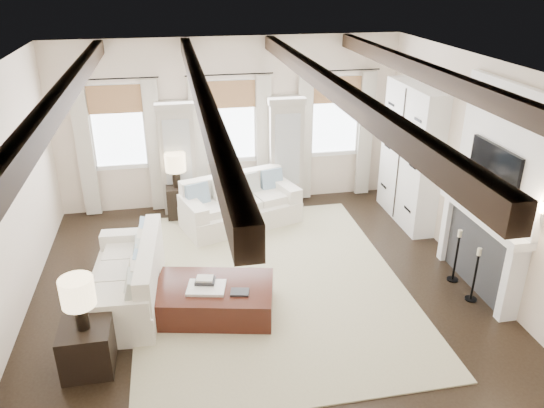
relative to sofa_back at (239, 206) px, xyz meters
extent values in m
plane|color=black|center=(0.00, -2.72, -0.35)|extent=(7.50, 7.50, 0.00)
cube|color=#FAE6D0|center=(0.00, 1.03, 1.25)|extent=(6.50, 0.04, 3.20)
cube|color=#FAE6D0|center=(3.25, -2.72, 1.25)|extent=(0.04, 7.50, 3.20)
cube|color=white|center=(0.00, -2.72, 2.85)|extent=(6.50, 7.50, 0.04)
cube|color=black|center=(-2.20, -2.72, 2.73)|extent=(0.16, 7.40, 0.22)
cube|color=black|center=(-0.75, -2.72, 2.73)|extent=(0.16, 7.40, 0.22)
cube|color=black|center=(0.75, -2.72, 2.73)|extent=(0.16, 7.40, 0.22)
cube|color=black|center=(2.20, -2.72, 2.73)|extent=(0.16, 7.40, 0.22)
cube|color=white|center=(-2.05, 1.00, 1.30)|extent=(0.90, 0.03, 1.45)
cube|color=#9E6E45|center=(-2.05, 0.94, 1.83)|extent=(0.94, 0.04, 0.50)
cube|color=beige|center=(-2.67, 0.90, 0.92)|extent=(0.28, 0.08, 2.50)
cube|color=beige|center=(-1.43, 0.90, 0.92)|extent=(0.28, 0.08, 2.50)
cylinder|color=black|center=(-2.05, 0.89, 2.20)|extent=(1.60, 0.02, 0.02)
cube|color=white|center=(0.00, 1.00, 1.30)|extent=(0.90, 0.03, 1.45)
cube|color=#9E6E45|center=(0.00, 0.94, 1.83)|extent=(0.94, 0.04, 0.50)
cube|color=beige|center=(-0.62, 0.90, 0.92)|extent=(0.28, 0.08, 2.50)
cube|color=beige|center=(0.62, 0.90, 0.92)|extent=(0.28, 0.08, 2.50)
cylinder|color=black|center=(0.00, 0.89, 2.20)|extent=(1.60, 0.02, 0.02)
cube|color=white|center=(2.05, 1.00, 1.30)|extent=(0.90, 0.03, 1.45)
cube|color=#9E6E45|center=(2.05, 0.94, 1.83)|extent=(0.94, 0.04, 0.50)
cube|color=beige|center=(1.43, 0.90, 0.92)|extent=(0.28, 0.08, 2.50)
cube|color=beige|center=(2.67, 0.90, 0.92)|extent=(0.28, 0.08, 2.50)
cylinder|color=black|center=(2.05, 0.89, 2.20)|extent=(1.60, 0.02, 0.02)
cube|color=#BCB4A7|center=(-1.03, 0.81, 0.65)|extent=(0.64, 0.38, 2.00)
cube|color=#B2B7BA|center=(-1.03, 0.61, 0.80)|extent=(0.48, 0.02, 1.40)
cube|color=#BCB4A7|center=(-1.03, 0.81, 1.71)|extent=(0.70, 0.42, 0.12)
cube|color=#BCB4A7|center=(1.02, 0.81, 0.65)|extent=(0.64, 0.38, 2.00)
cube|color=#B2B7BA|center=(1.02, 0.61, 0.80)|extent=(0.48, 0.02, 1.40)
cube|color=#BCB4A7|center=(1.02, 0.81, 1.71)|extent=(0.70, 0.42, 0.12)
cube|color=#28282B|center=(3.16, -2.72, 0.20)|extent=(0.18, 1.50, 1.10)
cube|color=black|center=(3.13, -2.72, 0.05)|extent=(0.10, 0.90, 0.70)
cube|color=white|center=(3.12, -3.54, 0.20)|extent=(0.26, 0.14, 1.10)
cube|color=white|center=(3.12, -1.90, 0.20)|extent=(0.26, 0.14, 1.10)
cube|color=white|center=(3.09, -2.72, 0.81)|extent=(0.32, 1.90, 0.12)
cube|color=white|center=(3.20, -2.72, 1.75)|extent=(0.10, 1.90, 1.80)
cube|color=black|center=(3.13, -2.72, 1.50)|extent=(0.07, 1.10, 0.64)
cube|color=silver|center=(3.05, -0.37, 0.90)|extent=(0.40, 1.70, 2.50)
cube|color=black|center=(2.84, -0.37, 0.90)|extent=(0.01, 0.02, 2.40)
cube|color=#BFB892|center=(0.16, -2.07, -0.34)|extent=(3.88, 5.04, 0.02)
cube|color=white|center=(0.02, -0.06, -0.16)|extent=(2.26, 1.52, 0.39)
cube|color=white|center=(-0.09, 0.28, 0.29)|extent=(1.95, 0.81, 0.49)
cube|color=white|center=(-0.84, -0.34, 0.17)|extent=(0.51, 0.92, 0.26)
cube|color=white|center=(0.88, 0.21, 0.17)|extent=(0.51, 0.92, 0.26)
cube|color=white|center=(-0.51, -0.28, 0.11)|extent=(0.71, 0.73, 0.14)
cube|color=white|center=(0.03, -0.11, 0.11)|extent=(0.71, 0.73, 0.14)
cube|color=white|center=(0.58, 0.07, 0.11)|extent=(0.71, 0.73, 0.14)
cube|color=#779BB9|center=(-0.74, -0.10, 0.32)|extent=(0.46, 0.33, 0.43)
cube|color=silver|center=(-0.27, 0.05, 0.32)|extent=(0.46, 0.33, 0.43)
cube|color=beige|center=(0.20, 0.20, 0.32)|extent=(0.46, 0.33, 0.43)
cube|color=#779BB9|center=(0.67, 0.35, 0.32)|extent=(0.46, 0.33, 0.43)
cube|color=white|center=(-1.90, -2.17, -0.16)|extent=(1.07, 2.13, 0.39)
cube|color=white|center=(-1.54, -2.20, 0.29)|extent=(0.35, 1.99, 0.49)
cube|color=white|center=(-1.84, -1.27, 0.17)|extent=(0.90, 0.32, 0.26)
cube|color=white|center=(-1.96, -3.08, 0.17)|extent=(0.90, 0.32, 0.26)
cube|color=white|center=(-1.91, -1.60, 0.11)|extent=(0.63, 0.59, 0.14)
cube|color=white|center=(-1.95, -2.17, 0.11)|extent=(0.63, 0.59, 0.14)
cube|color=white|center=(-1.99, -2.74, 0.11)|extent=(0.63, 0.59, 0.14)
cube|color=#779BB9|center=(-1.66, -1.45, 0.32)|extent=(0.24, 0.43, 0.43)
cube|color=silver|center=(-1.68, -1.74, 0.32)|extent=(0.24, 0.43, 0.43)
cube|color=beige|center=(-1.70, -2.04, 0.32)|extent=(0.24, 0.43, 0.43)
cube|color=#779BB9|center=(-1.72, -2.33, 0.32)|extent=(0.24, 0.43, 0.43)
cube|color=silver|center=(-1.74, -2.63, 0.32)|extent=(0.24, 0.43, 0.43)
cube|color=beige|center=(-1.76, -2.93, 0.32)|extent=(0.24, 0.43, 0.43)
cube|color=black|center=(-0.71, -2.65, -0.15)|extent=(1.76, 1.31, 0.42)
cube|color=white|center=(-0.81, -2.70, 0.08)|extent=(0.57, 0.48, 0.04)
cube|color=#262628|center=(-0.81, -2.59, 0.12)|extent=(0.30, 0.25, 0.04)
cube|color=beige|center=(-0.82, -2.58, 0.16)|extent=(0.25, 0.21, 0.03)
cube|color=#262628|center=(-0.38, -2.88, 0.08)|extent=(0.27, 0.23, 0.03)
cube|color=black|center=(-2.25, -3.47, -0.07)|extent=(0.58, 0.58, 0.58)
cylinder|color=black|center=(-2.25, -3.47, 0.38)|extent=(0.15, 0.15, 0.32)
cylinder|color=#F9D89E|center=(-2.25, -3.47, 0.71)|extent=(0.38, 0.38, 0.34)
cube|color=black|center=(-1.08, 0.49, -0.04)|extent=(0.41, 0.41, 0.62)
cylinder|color=black|center=(-1.08, 0.49, 0.42)|extent=(0.14, 0.14, 0.31)
cylinder|color=#F9D89E|center=(-1.08, 0.49, 0.74)|extent=(0.37, 0.37, 0.33)
cylinder|color=black|center=(2.90, -3.05, -0.34)|extent=(0.17, 0.17, 0.02)
cylinder|color=black|center=(2.90, -3.05, 0.01)|extent=(0.03, 0.03, 0.74)
cylinder|color=beige|center=(2.90, -3.05, 0.43)|extent=(0.06, 0.06, 0.11)
cylinder|color=black|center=(2.90, -2.52, -0.34)|extent=(0.17, 0.17, 0.02)
cylinder|color=black|center=(2.90, -2.52, 0.02)|extent=(0.03, 0.03, 0.75)
cylinder|color=beige|center=(2.90, -2.52, 0.44)|extent=(0.06, 0.06, 0.11)
camera|label=1|loc=(-1.08, -8.70, 4.00)|focal=35.00mm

